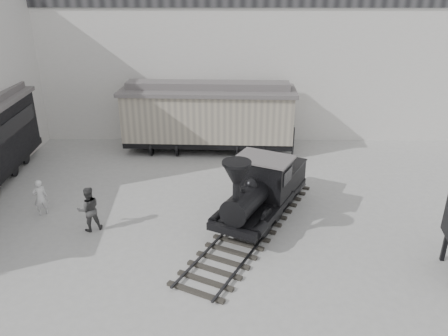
{
  "coord_description": "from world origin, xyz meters",
  "views": [
    {
      "loc": [
        0.56,
        -12.74,
        9.36
      ],
      "look_at": [
        0.37,
        4.47,
        2.0
      ],
      "focal_mm": 35.0,
      "sensor_mm": 36.0,
      "label": 1
    }
  ],
  "objects_px": {
    "boxcar": "(208,115)",
    "visitor_b": "(89,209)",
    "visitor_a": "(40,197)",
    "locomotive": "(260,193)"
  },
  "relations": [
    {
      "from": "visitor_a",
      "to": "visitor_b",
      "type": "distance_m",
      "value": 2.79
    },
    {
      "from": "boxcar",
      "to": "visitor_b",
      "type": "bearing_deg",
      "value": -113.34
    },
    {
      "from": "boxcar",
      "to": "visitor_b",
      "type": "distance_m",
      "value": 10.38
    },
    {
      "from": "locomotive",
      "to": "visitor_b",
      "type": "bearing_deg",
      "value": -146.64
    },
    {
      "from": "boxcar",
      "to": "visitor_a",
      "type": "bearing_deg",
      "value": -128.55
    },
    {
      "from": "boxcar",
      "to": "visitor_a",
      "type": "height_order",
      "value": "boxcar"
    },
    {
      "from": "locomotive",
      "to": "visitor_a",
      "type": "height_order",
      "value": "locomotive"
    },
    {
      "from": "boxcar",
      "to": "visitor_a",
      "type": "relative_size",
      "value": 6.2
    },
    {
      "from": "boxcar",
      "to": "locomotive",
      "type": "bearing_deg",
      "value": -71.46
    },
    {
      "from": "locomotive",
      "to": "boxcar",
      "type": "bearing_deg",
      "value": 132.79
    }
  ]
}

